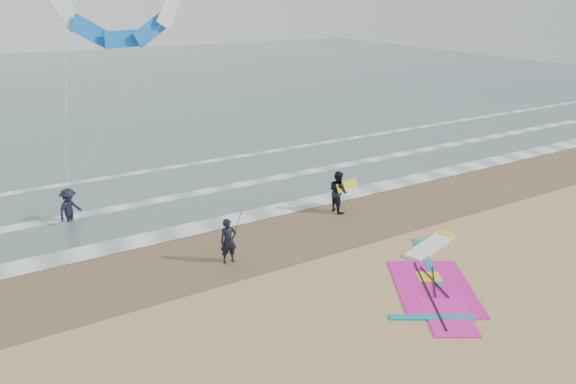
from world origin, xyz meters
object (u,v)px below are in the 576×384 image
person_standing (228,241)px  person_walking (338,191)px  surf_kite (121,24)px  windsurf_rig (434,275)px  person_wading (68,201)px

person_standing → person_walking: bearing=23.2°
surf_kite → windsurf_rig: bearing=-67.3°
windsurf_rig → person_walking: size_ratio=3.18×
surf_kite → person_walking: bearing=-52.3°
person_wading → person_standing: bearing=-97.9°
windsurf_rig → person_walking: 6.40m
person_wading → surf_kite: surf_kite is taller
windsurf_rig → person_wading: bearing=132.2°
person_walking → person_wading: 11.50m
person_wading → person_walking: bearing=-65.8°
person_standing → surf_kite: bearing=99.0°
person_standing → person_walking: size_ratio=0.89×
person_walking → windsurf_rig: bearing=175.1°
person_wading → windsurf_rig: bearing=-89.0°
person_standing → surf_kite: 12.52m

